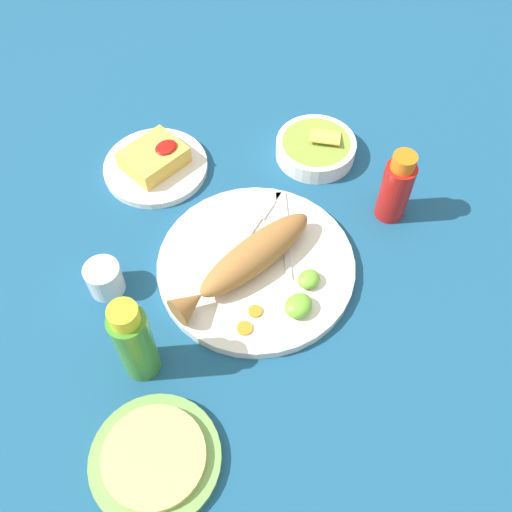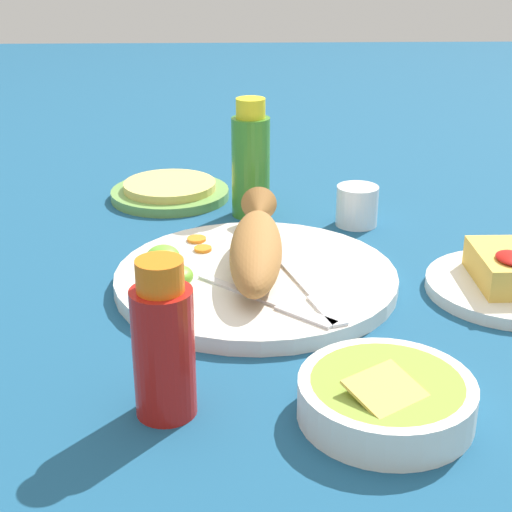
{
  "view_description": "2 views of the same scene",
  "coord_description": "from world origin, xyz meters",
  "px_view_note": "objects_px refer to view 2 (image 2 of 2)",
  "views": [
    {
      "loc": [
        -0.37,
        -0.36,
        0.8
      ],
      "look_at": [
        0.0,
        0.0,
        0.04
      ],
      "focal_mm": 40.0,
      "sensor_mm": 36.0,
      "label": 1
    },
    {
      "loc": [
        0.83,
        -0.03,
        0.39
      ],
      "look_at": [
        0.0,
        0.0,
        0.04
      ],
      "focal_mm": 55.0,
      "sensor_mm": 36.0,
      "label": 2
    }
  ],
  "objects_px": {
    "main_plate": "(256,279)",
    "side_plate_fries": "(512,287)",
    "fork_far": "(273,303)",
    "hot_sauce_bottle_red": "(163,344)",
    "fried_fish": "(256,244)",
    "tortilla_plate": "(170,194)",
    "fork_near": "(311,293)",
    "hot_sauce_bottle_green": "(251,162)",
    "salt_cup": "(357,208)",
    "guacamole_bowl": "(386,397)"
  },
  "relations": [
    {
      "from": "fork_far",
      "to": "guacamole_bowl",
      "type": "xyz_separation_m",
      "value": [
        0.18,
        0.09,
        0.0
      ]
    },
    {
      "from": "main_plate",
      "to": "tortilla_plate",
      "type": "xyz_separation_m",
      "value": [
        -0.32,
        -0.12,
        -0.0
      ]
    },
    {
      "from": "guacamole_bowl",
      "to": "main_plate",
      "type": "bearing_deg",
      "value": -158.95
    },
    {
      "from": "hot_sauce_bottle_green",
      "to": "side_plate_fries",
      "type": "xyz_separation_m",
      "value": [
        0.27,
        0.29,
        -0.07
      ]
    },
    {
      "from": "fried_fish",
      "to": "fork_far",
      "type": "relative_size",
      "value": 1.91
    },
    {
      "from": "fork_near",
      "to": "guacamole_bowl",
      "type": "bearing_deg",
      "value": -4.32
    },
    {
      "from": "hot_sauce_bottle_red",
      "to": "salt_cup",
      "type": "bearing_deg",
      "value": 152.69
    },
    {
      "from": "fork_far",
      "to": "fried_fish",
      "type": "bearing_deg",
      "value": 140.02
    },
    {
      "from": "hot_sauce_bottle_red",
      "to": "hot_sauce_bottle_green",
      "type": "relative_size",
      "value": 0.85
    },
    {
      "from": "fried_fish",
      "to": "guacamole_bowl",
      "type": "distance_m",
      "value": 0.3
    },
    {
      "from": "salt_cup",
      "to": "side_plate_fries",
      "type": "xyz_separation_m",
      "value": [
        0.22,
        0.15,
        -0.02
      ]
    },
    {
      "from": "fork_near",
      "to": "tortilla_plate",
      "type": "relative_size",
      "value": 1.0
    },
    {
      "from": "fried_fish",
      "to": "guacamole_bowl",
      "type": "height_order",
      "value": "fried_fish"
    },
    {
      "from": "fried_fish",
      "to": "hot_sauce_bottle_red",
      "type": "xyz_separation_m",
      "value": [
        0.27,
        -0.09,
        0.02
      ]
    },
    {
      "from": "tortilla_plate",
      "to": "main_plate",
      "type": "bearing_deg",
      "value": 20.99
    },
    {
      "from": "fork_far",
      "to": "tortilla_plate",
      "type": "xyz_separation_m",
      "value": [
        -0.4,
        -0.14,
        -0.01
      ]
    },
    {
      "from": "fried_fish",
      "to": "fork_far",
      "type": "height_order",
      "value": "fried_fish"
    },
    {
      "from": "salt_cup",
      "to": "main_plate",
      "type": "bearing_deg",
      "value": -36.72
    },
    {
      "from": "hot_sauce_bottle_red",
      "to": "tortilla_plate",
      "type": "height_order",
      "value": "hot_sauce_bottle_red"
    },
    {
      "from": "side_plate_fries",
      "to": "hot_sauce_bottle_red",
      "type": "bearing_deg",
      "value": -59.16
    },
    {
      "from": "main_plate",
      "to": "salt_cup",
      "type": "relative_size",
      "value": 5.64
    },
    {
      "from": "tortilla_plate",
      "to": "salt_cup",
      "type": "bearing_deg",
      "value": 65.6
    },
    {
      "from": "hot_sauce_bottle_green",
      "to": "tortilla_plate",
      "type": "height_order",
      "value": "hot_sauce_bottle_green"
    },
    {
      "from": "main_plate",
      "to": "fried_fish",
      "type": "relative_size",
      "value": 1.18
    },
    {
      "from": "hot_sauce_bottle_green",
      "to": "tortilla_plate",
      "type": "xyz_separation_m",
      "value": [
        -0.08,
        -0.12,
        -0.07
      ]
    },
    {
      "from": "fork_far",
      "to": "side_plate_fries",
      "type": "xyz_separation_m",
      "value": [
        -0.06,
        0.28,
        -0.01
      ]
    },
    {
      "from": "fork_far",
      "to": "salt_cup",
      "type": "relative_size",
      "value": 2.5
    },
    {
      "from": "fork_far",
      "to": "side_plate_fries",
      "type": "relative_size",
      "value": 0.75
    },
    {
      "from": "fork_near",
      "to": "guacamole_bowl",
      "type": "height_order",
      "value": "guacamole_bowl"
    },
    {
      "from": "fried_fish",
      "to": "salt_cup",
      "type": "relative_size",
      "value": 4.79
    },
    {
      "from": "fork_far",
      "to": "tortilla_plate",
      "type": "height_order",
      "value": "fork_far"
    },
    {
      "from": "side_plate_fries",
      "to": "fried_fish",
      "type": "bearing_deg",
      "value": -98.92
    },
    {
      "from": "fork_far",
      "to": "hot_sauce_bottle_red",
      "type": "relative_size",
      "value": 1.02
    },
    {
      "from": "hot_sauce_bottle_red",
      "to": "fork_far",
      "type": "bearing_deg",
      "value": 149.23
    },
    {
      "from": "guacamole_bowl",
      "to": "hot_sauce_bottle_red",
      "type": "bearing_deg",
      "value": -94.3
    },
    {
      "from": "hot_sauce_bottle_red",
      "to": "side_plate_fries",
      "type": "bearing_deg",
      "value": 120.84
    },
    {
      "from": "main_plate",
      "to": "hot_sauce_bottle_green",
      "type": "height_order",
      "value": "hot_sauce_bottle_green"
    },
    {
      "from": "hot_sauce_bottle_red",
      "to": "hot_sauce_bottle_green",
      "type": "height_order",
      "value": "hot_sauce_bottle_green"
    },
    {
      "from": "hot_sauce_bottle_red",
      "to": "salt_cup",
      "type": "height_order",
      "value": "hot_sauce_bottle_red"
    },
    {
      "from": "main_plate",
      "to": "guacamole_bowl",
      "type": "distance_m",
      "value": 0.29
    },
    {
      "from": "fork_near",
      "to": "fork_far",
      "type": "height_order",
      "value": "same"
    },
    {
      "from": "main_plate",
      "to": "side_plate_fries",
      "type": "distance_m",
      "value": 0.29
    },
    {
      "from": "fork_near",
      "to": "side_plate_fries",
      "type": "height_order",
      "value": "fork_near"
    },
    {
      "from": "fork_near",
      "to": "guacamole_bowl",
      "type": "relative_size",
      "value": 1.19
    },
    {
      "from": "main_plate",
      "to": "fork_far",
      "type": "height_order",
      "value": "fork_far"
    },
    {
      "from": "hot_sauce_bottle_green",
      "to": "side_plate_fries",
      "type": "relative_size",
      "value": 0.87
    },
    {
      "from": "salt_cup",
      "to": "guacamole_bowl",
      "type": "relative_size",
      "value": 0.38
    },
    {
      "from": "fried_fish",
      "to": "salt_cup",
      "type": "distance_m",
      "value": 0.23
    },
    {
      "from": "fried_fish",
      "to": "main_plate",
      "type": "bearing_deg",
      "value": 0.0
    },
    {
      "from": "fork_near",
      "to": "salt_cup",
      "type": "bearing_deg",
      "value": 144.51
    }
  ]
}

